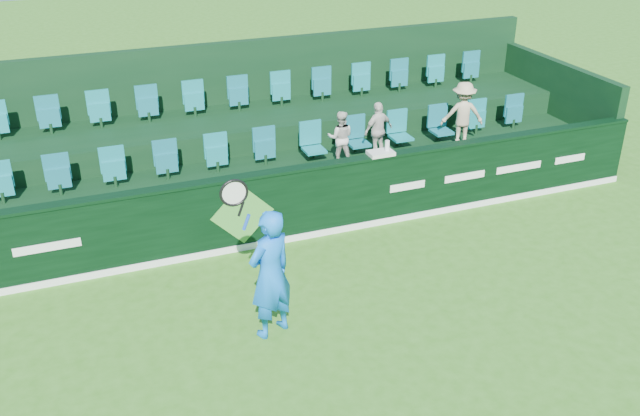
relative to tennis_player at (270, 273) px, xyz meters
name	(u,v)px	position (x,y,z in m)	size (l,w,h in m)	color
ground	(328,394)	(0.26, -1.50, -0.98)	(60.00, 60.00, 0.00)	#336F1A
sponsor_hoarding	(241,213)	(0.26, 2.50, -0.30)	(16.00, 0.25, 1.35)	black
stand_tier_front	(226,201)	(0.26, 3.60, -0.58)	(16.00, 2.00, 0.80)	black
stand_tier_back	(202,152)	(0.26, 5.50, -0.33)	(16.00, 1.80, 1.30)	black
stand_rear	(195,119)	(0.26, 5.94, 0.24)	(16.00, 4.10, 2.60)	black
seat_row_front	(218,158)	(0.26, 4.00, 0.12)	(13.50, 0.50, 0.60)	#146773
seat_row_back	(195,103)	(0.26, 5.80, 0.62)	(13.50, 0.50, 0.60)	#146773
tennis_player	(270,273)	(0.00, 0.00, 0.00)	(1.12, 0.70, 2.56)	blue
spectator_left	(340,138)	(2.54, 3.62, 0.34)	(0.50, 0.39, 1.04)	beige
spectator_middle	(378,130)	(3.32, 3.62, 0.38)	(0.66, 0.27, 1.12)	beige
spectator_right	(463,114)	(5.18, 3.62, 0.48)	(0.85, 0.49, 1.31)	tan
towel	(381,153)	(2.84, 2.50, 0.41)	(0.45, 0.29, 0.07)	silver
drinks_bottle	(387,147)	(2.97, 2.50, 0.50)	(0.08, 0.08, 0.25)	white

